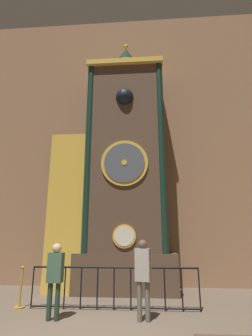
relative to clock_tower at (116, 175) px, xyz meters
The scene contains 6 objects.
cathedral_back_wall 2.30m from the clock_tower, 95.79° to the left, with size 24.00×0.32×12.06m.
clock_tower is the anchor object (origin of this frame).
railing_fence 4.13m from the clock_tower, 83.69° to the right, with size 4.40×0.05×1.05m.
visitor_near 4.53m from the clock_tower, 107.75° to the right, with size 0.35×0.23×1.66m.
visitor_far 4.44m from the clock_tower, 71.81° to the right, with size 0.38×0.30×1.74m.
stanchion_post 4.88m from the clock_tower, 135.84° to the right, with size 0.28×0.28×1.05m.
Camera 1 is at (1.16, -4.71, 1.79)m, focal length 28.00 mm.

